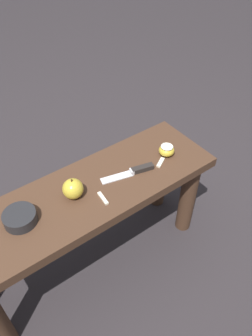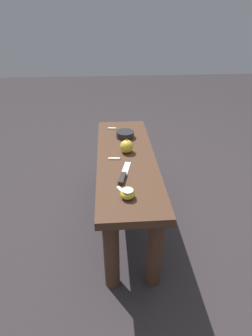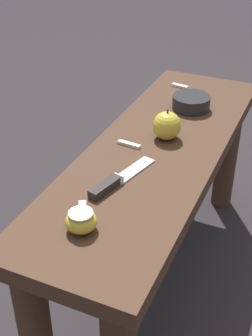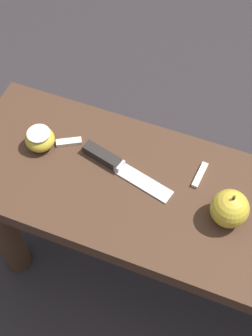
{
  "view_description": "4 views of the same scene",
  "coord_description": "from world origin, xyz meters",
  "px_view_note": "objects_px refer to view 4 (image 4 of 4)",
  "views": [
    {
      "loc": [
        0.36,
        0.73,
        1.33
      ],
      "look_at": [
        -0.17,
        0.01,
        0.49
      ],
      "focal_mm": 35.0,
      "sensor_mm": 36.0,
      "label": 1
    },
    {
      "loc": [
        -1.25,
        0.09,
        1.16
      ],
      "look_at": [
        -0.17,
        0.01,
        0.49
      ],
      "focal_mm": 28.0,
      "sensor_mm": 36.0,
      "label": 2
    },
    {
      "loc": [
        -0.97,
        -0.34,
        1.05
      ],
      "look_at": [
        -0.17,
        0.01,
        0.49
      ],
      "focal_mm": 50.0,
      "sensor_mm": 36.0,
      "label": 3
    },
    {
      "loc": [
        0.02,
        -0.46,
        1.27
      ],
      "look_at": [
        -0.17,
        0.01,
        0.49
      ],
      "focal_mm": 50.0,
      "sensor_mm": 36.0,
      "label": 4
    }
  ],
  "objects_px": {
    "apple_whole": "(230,209)",
    "apple_cut": "(40,139)",
    "wooden_bench": "(195,231)",
    "knife": "(114,163)"
  },
  "relations": [
    {
      "from": "knife",
      "to": "apple_whole",
      "type": "height_order",
      "value": "apple_whole"
    },
    {
      "from": "knife",
      "to": "apple_whole",
      "type": "xyz_separation_m",
      "value": [
        0.25,
        -0.03,
        0.03
      ]
    },
    {
      "from": "knife",
      "to": "apple_whole",
      "type": "distance_m",
      "value": 0.25
    },
    {
      "from": "wooden_bench",
      "to": "apple_cut",
      "type": "bearing_deg",
      "value": 176.85
    },
    {
      "from": "wooden_bench",
      "to": "apple_whole",
      "type": "distance_m",
      "value": 0.16
    },
    {
      "from": "knife",
      "to": "wooden_bench",
      "type": "bearing_deg",
      "value": 6.07
    },
    {
      "from": "apple_whole",
      "to": "apple_cut",
      "type": "relative_size",
      "value": 1.33
    },
    {
      "from": "wooden_bench",
      "to": "knife",
      "type": "distance_m",
      "value": 0.23
    },
    {
      "from": "apple_cut",
      "to": "wooden_bench",
      "type": "bearing_deg",
      "value": -3.15
    },
    {
      "from": "apple_cut",
      "to": "apple_whole",
      "type": "bearing_deg",
      "value": -3.63
    }
  ]
}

